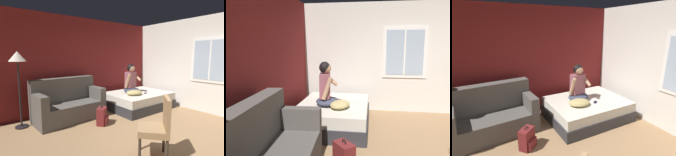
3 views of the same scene
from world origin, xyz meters
TOP-DOWN VIEW (x-y plane):
  - wall_back_accent at (0.00, 2.99)m, footprint 9.89×0.16m
  - bed at (1.26, 1.95)m, footprint 1.89×1.44m
  - couch at (-0.85, 2.33)m, footprint 1.76×0.95m
  - person_seated at (1.07, 2.07)m, footprint 0.58×0.52m
  - backpack at (-0.38, 1.51)m, footprint 0.35×0.35m
  - throw_pillow at (0.92, 1.76)m, footprint 0.54×0.44m
  - cell_phone at (1.35, 1.73)m, footprint 0.15×0.15m

SIDE VIEW (x-z plane):
  - backpack at x=-0.38m, z-range -0.04..0.42m
  - bed at x=1.26m, z-range 0.00..0.48m
  - couch at x=-0.85m, z-range -0.13..0.91m
  - cell_phone at x=1.35m, z-range 0.48..0.49m
  - throw_pillow at x=0.92m, z-range 0.48..0.62m
  - person_seated at x=1.07m, z-range 0.40..1.27m
  - wall_back_accent at x=0.00m, z-range 0.00..2.70m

